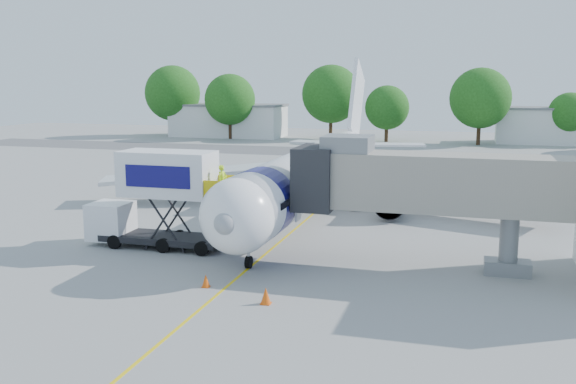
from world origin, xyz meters
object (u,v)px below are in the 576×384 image
(jet_bridge, at_px, (416,183))
(catering_hiloader, at_px, (158,199))
(ground_tug, at_px, (181,292))
(aircraft, at_px, (313,173))

(jet_bridge, xyz_separation_m, catering_hiloader, (-14.26, -0.00, -1.58))
(jet_bridge, bearing_deg, ground_tug, -135.74)
(aircraft, height_order, ground_tug, aircraft)
(catering_hiloader, bearing_deg, aircraft, 60.60)
(aircraft, bearing_deg, ground_tug, -92.40)
(jet_bridge, distance_m, catering_hiloader, 14.35)
(ground_tug, bearing_deg, jet_bridge, 62.28)
(jet_bridge, height_order, ground_tug, jet_bridge)
(aircraft, distance_m, catering_hiloader, 12.77)
(aircraft, relative_size, jet_bridge, 2.71)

